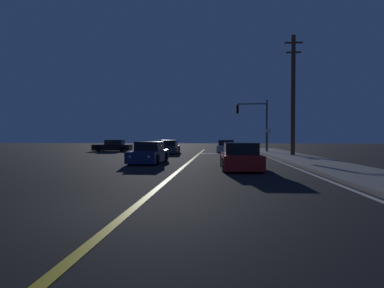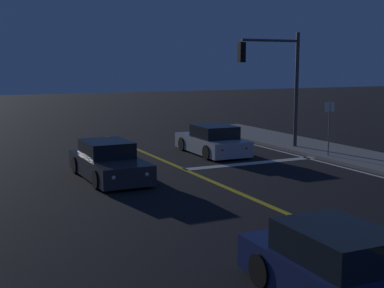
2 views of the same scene
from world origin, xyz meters
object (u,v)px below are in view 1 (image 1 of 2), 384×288
object	(u,v)px
car_far_approaching_navy	(149,154)
street_sign_corner	(268,137)
car_lead_oncoming_silver	(226,147)
car_distant_tail_charcoal	(169,148)
traffic_signal_near_right	(255,118)
car_mid_block_red	(240,158)
car_following_oncoming_black	(113,146)
utility_pole_right	(293,95)

from	to	relation	value
car_far_approaching_navy	street_sign_corner	bearing A→B (deg)	-127.80
car_lead_oncoming_silver	car_distant_tail_charcoal	world-z (taller)	same
car_distant_tail_charcoal	traffic_signal_near_right	size ratio (longest dim) A/B	0.82
car_mid_block_red	traffic_signal_near_right	world-z (taller)	traffic_signal_near_right
car_lead_oncoming_silver	car_following_oncoming_black	bearing A→B (deg)	174.35
car_lead_oncoming_silver	car_mid_block_red	distance (m)	18.17
utility_pole_right	street_sign_corner	bearing A→B (deg)	108.88
utility_pole_right	car_lead_oncoming_silver	bearing A→B (deg)	125.86
car_following_oncoming_black	car_far_approaching_navy	bearing A→B (deg)	-156.12
street_sign_corner	car_far_approaching_navy	bearing A→B (deg)	-128.94
car_mid_block_red	car_far_approaching_navy	bearing A→B (deg)	145.87
car_following_oncoming_black	traffic_signal_near_right	size ratio (longest dim) A/B	0.80
car_distant_tail_charcoal	car_lead_oncoming_silver	bearing A→B (deg)	-153.67
car_mid_block_red	street_sign_corner	xyz separation A→B (m)	(3.69, 14.84, 1.11)
car_mid_block_red	car_far_approaching_navy	xyz separation A→B (m)	(-5.47, 3.51, -0.00)
car_lead_oncoming_silver	car_following_oncoming_black	distance (m)	13.27
car_distant_tail_charcoal	car_far_approaching_navy	size ratio (longest dim) A/B	1.04
car_distant_tail_charcoal	street_sign_corner	distance (m)	9.86
car_following_oncoming_black	car_far_approaching_navy	distance (m)	18.07
car_far_approaching_navy	utility_pole_right	world-z (taller)	utility_pole_right
car_distant_tail_charcoal	traffic_signal_near_right	xyz separation A→B (m)	(8.92, 2.47, 3.10)
street_sign_corner	car_lead_oncoming_silver	bearing A→B (deg)	140.00
car_mid_block_red	street_sign_corner	bearing A→B (deg)	74.57
car_far_approaching_navy	utility_pole_right	xyz separation A→B (m)	(10.56, 7.24, 4.58)
car_mid_block_red	car_distant_tail_charcoal	bearing A→B (deg)	110.44
car_distant_tail_charcoal	car_following_oncoming_black	world-z (taller)	same
car_lead_oncoming_silver	car_following_oncoming_black	xyz separation A→B (m)	(-13.18, 1.55, -0.00)
utility_pole_right	car_following_oncoming_black	bearing A→B (deg)	154.18
car_lead_oncoming_silver	street_sign_corner	xyz separation A→B (m)	(3.96, -3.33, 1.11)
car_lead_oncoming_silver	car_distant_tail_charcoal	xyz separation A→B (m)	(-5.83, -3.00, 0.00)
car_distant_tail_charcoal	car_far_approaching_navy	bearing A→B (deg)	92.18
street_sign_corner	car_following_oncoming_black	bearing A→B (deg)	164.12
car_following_oncoming_black	traffic_signal_near_right	bearing A→B (deg)	-99.62
car_lead_oncoming_silver	street_sign_corner	size ratio (longest dim) A/B	1.75
car_mid_block_red	car_following_oncoming_black	distance (m)	23.87
car_distant_tail_charcoal	traffic_signal_near_right	distance (m)	9.76
car_following_oncoming_black	street_sign_corner	xyz separation A→B (m)	(17.15, -4.88, 1.11)
utility_pole_right	car_far_approaching_navy	bearing A→B (deg)	-145.56
car_following_oncoming_black	utility_pole_right	size ratio (longest dim) A/B	0.44
car_following_oncoming_black	utility_pole_right	bearing A→B (deg)	-118.16
car_far_approaching_navy	car_lead_oncoming_silver	bearing A→B (deg)	-108.37
car_lead_oncoming_silver	car_far_approaching_navy	world-z (taller)	same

